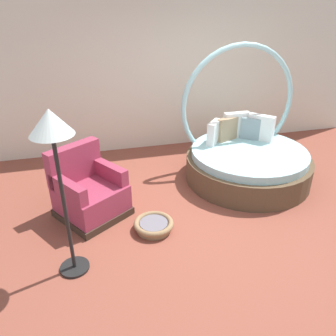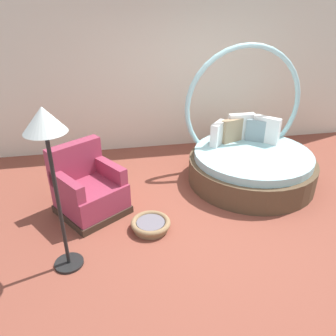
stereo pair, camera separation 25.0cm
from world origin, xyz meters
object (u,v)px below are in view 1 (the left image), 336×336
object	(u,v)px
round_daybed	(246,155)
floor_lamp	(53,140)
red_armchair	(88,193)
pet_basket	(154,225)

from	to	relation	value
round_daybed	floor_lamp	bearing A→B (deg)	-151.32
red_armchair	floor_lamp	bearing A→B (deg)	-102.20
red_armchair	pet_basket	size ratio (longest dim) A/B	2.17
round_daybed	floor_lamp	world-z (taller)	round_daybed
pet_basket	floor_lamp	distance (m)	1.82
round_daybed	pet_basket	size ratio (longest dim) A/B	4.02
round_daybed	red_armchair	size ratio (longest dim) A/B	1.85
red_armchair	pet_basket	distance (m)	0.99
red_armchair	pet_basket	bearing A→B (deg)	-36.70
pet_basket	floor_lamp	bearing A→B (deg)	-155.14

